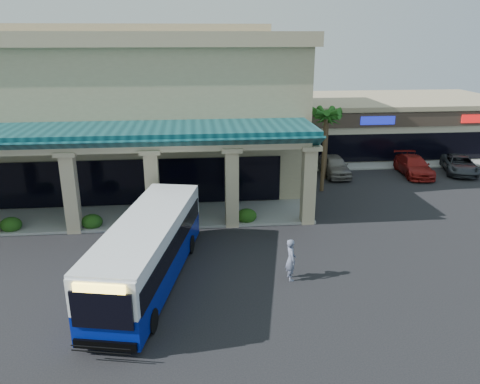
{
  "coord_description": "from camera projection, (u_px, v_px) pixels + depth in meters",
  "views": [
    {
      "loc": [
        -0.62,
        -20.27,
        10.7
      ],
      "look_at": [
        1.93,
        4.81,
        2.2
      ],
      "focal_mm": 35.0,
      "sensor_mm": 36.0,
      "label": 1
    }
  ],
  "objects": [
    {
      "name": "ground",
      "position": [
        210.0,
        268.0,
        22.59
      ],
      "size": [
        110.0,
        110.0,
        0.0
      ],
      "primitive_type": "plane",
      "color": "black"
    },
    {
      "name": "car_gray",
      "position": [
        460.0,
        164.0,
        37.99
      ],
      "size": [
        3.8,
        5.48,
        1.39
      ],
      "primitive_type": "imported",
      "rotation": [
        0.0,
        0.0,
        -0.33
      ],
      "color": "#34383E",
      "rests_on": "ground"
    },
    {
      "name": "car_red",
      "position": [
        414.0,
        166.0,
        37.4
      ],
      "size": [
        2.55,
        5.28,
        1.48
      ],
      "primitive_type": "imported",
      "rotation": [
        0.0,
        0.0,
        -0.1
      ],
      "color": "maroon",
      "rests_on": "ground"
    },
    {
      "name": "palm_1",
      "position": [
        326.0,
        142.0,
        35.77
      ],
      "size": [
        2.4,
        2.4,
        5.8
      ],
      "primitive_type": null,
      "color": "#1C5516",
      "rests_on": "ground"
    },
    {
      "name": "palm_0",
      "position": [
        324.0,
        146.0,
        32.72
      ],
      "size": [
        2.4,
        2.4,
        6.6
      ],
      "primitive_type": null,
      "color": "#1C5516",
      "rests_on": "ground"
    },
    {
      "name": "transit_bus",
      "position": [
        149.0,
        252.0,
        20.77
      ],
      "size": [
        4.84,
        11.29,
        3.07
      ],
      "primitive_type": null,
      "rotation": [
        0.0,
        0.0,
        -0.21
      ],
      "color": "#05188B",
      "rests_on": "ground"
    },
    {
      "name": "main_building",
      "position": [
        94.0,
        105.0,
        35.09
      ],
      "size": [
        30.8,
        14.8,
        11.35
      ],
      "primitive_type": null,
      "color": "tan",
      "rests_on": "ground"
    },
    {
      "name": "car_silver",
      "position": [
        334.0,
        165.0,
        37.29
      ],
      "size": [
        1.95,
        4.69,
        1.59
      ],
      "primitive_type": "imported",
      "rotation": [
        0.0,
        0.0,
        -0.02
      ],
      "color": "slate",
      "rests_on": "ground"
    },
    {
      "name": "pedestrian",
      "position": [
        291.0,
        260.0,
        21.26
      ],
      "size": [
        0.53,
        0.76,
        1.98
      ],
      "primitive_type": "imported",
      "rotation": [
        0.0,
        0.0,
        1.66
      ],
      "color": "slate",
      "rests_on": "ground"
    },
    {
      "name": "broadleaf_tree",
      "position": [
        287.0,
        136.0,
        40.45
      ],
      "size": [
        2.6,
        2.6,
        4.81
      ],
      "primitive_type": null,
      "color": "#19400E",
      "rests_on": "ground"
    },
    {
      "name": "strip_mall",
      "position": [
        382.0,
        123.0,
        46.15
      ],
      "size": [
        22.5,
        12.5,
        4.9
      ],
      "primitive_type": null,
      "color": "beige",
      "rests_on": "ground"
    },
    {
      "name": "arcade",
      "position": [
        68.0,
        176.0,
        27.32
      ],
      "size": [
        30.0,
        6.2,
        5.7
      ],
      "primitive_type": null,
      "color": "#0A373F",
      "rests_on": "ground"
    }
  ]
}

